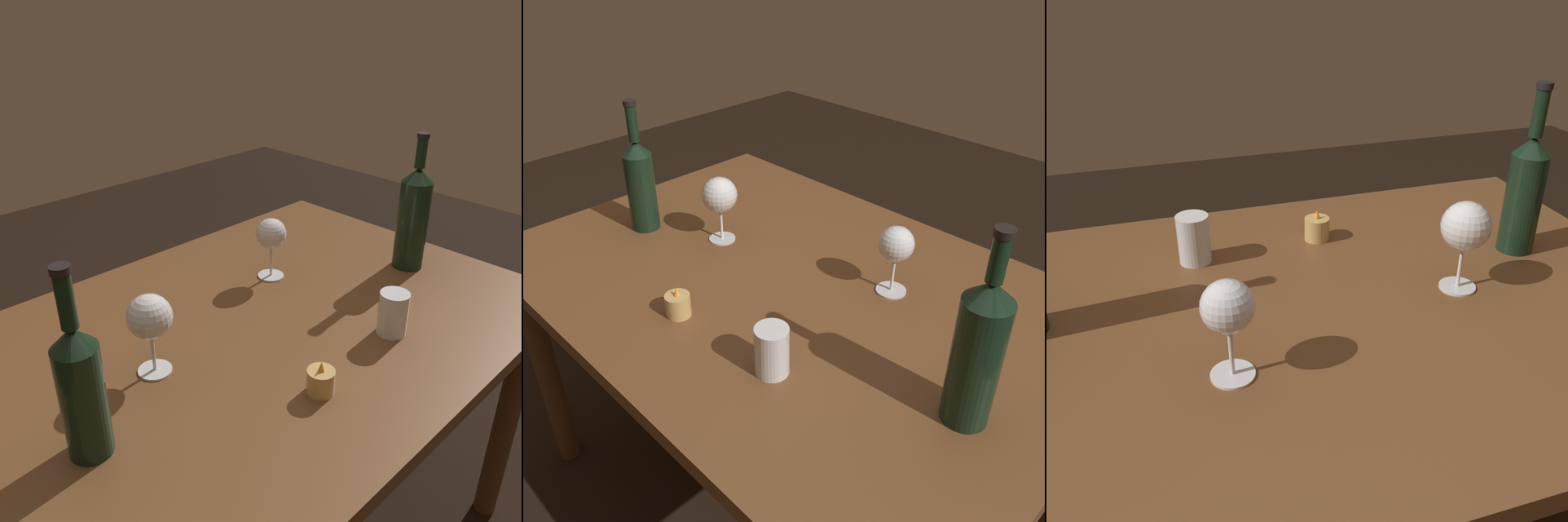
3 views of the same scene
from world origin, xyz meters
TOP-DOWN VIEW (x-y plane):
  - dining_table at (0.00, 0.00)m, footprint 1.30×0.90m
  - wine_glass_left at (-0.18, -0.13)m, footprint 0.08×0.08m
  - wine_glass_right at (0.25, -0.02)m, footprint 0.09×0.09m
  - wine_bottle at (-0.48, 0.07)m, footprint 0.08×0.08m
  - wine_bottle_second at (0.44, 0.08)m, footprint 0.07×0.07m
  - water_tumbler at (-0.18, 0.22)m, footprint 0.06×0.06m
  - votive_candle at (0.07, 0.24)m, footprint 0.05×0.05m

SIDE VIEW (x-z plane):
  - dining_table at x=0.00m, z-range 0.28..1.02m
  - votive_candle at x=0.07m, z-range 0.73..0.80m
  - water_tumbler at x=-0.18m, z-range 0.73..0.83m
  - wine_glass_left at x=-0.18m, z-range 0.78..0.93m
  - wine_glass_right at x=0.25m, z-range 0.78..0.94m
  - wine_bottle_second at x=0.44m, z-range 0.70..1.03m
  - wine_bottle at x=-0.48m, z-range 0.70..1.06m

